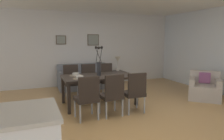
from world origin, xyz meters
TOP-DOWN VIEW (x-y plane):
  - ground_plane at (0.00, 0.00)m, footprint 9.00×9.00m
  - back_wall_panel at (0.00, 3.25)m, footprint 9.00×0.10m
  - side_window_wall at (3.65, 0.40)m, footprint 0.10×6.30m
  - dining_table at (-0.09, 0.77)m, footprint 1.80×0.98m
  - dining_chair_near_left at (-0.63, -0.14)m, footprint 0.47×0.47m
  - dining_chair_near_right at (-0.60, 1.69)m, footprint 0.45×0.45m
  - dining_chair_far_left at (-0.08, -0.13)m, footprint 0.46×0.46m
  - dining_chair_far_right at (-0.08, 1.67)m, footprint 0.45×0.45m
  - dining_chair_mid_left at (0.46, -0.12)m, footprint 0.46×0.46m
  - dining_chair_mid_right at (0.43, 1.64)m, footprint 0.46×0.46m
  - centerpiece_vase at (-0.08, 0.77)m, footprint 0.21×0.23m
  - placemat_near_left at (-0.63, 0.55)m, footprint 0.32×0.32m
  - bowl_near_left at (-0.63, 0.55)m, footprint 0.17×0.17m
  - placemat_near_right at (-0.63, 0.99)m, footprint 0.32×0.32m
  - bowl_near_right at (-0.63, 0.99)m, footprint 0.17×0.17m
  - sofa at (0.00, 2.69)m, footprint 1.71×0.84m
  - side_table at (1.24, 2.66)m, footprint 0.36×0.36m
  - table_lamp at (1.24, 2.66)m, footprint 0.22×0.22m
  - armchair at (2.79, 0.16)m, footprint 1.13×1.13m
  - framed_picture_left at (-0.66, 3.18)m, footprint 0.34×0.03m
  - framed_picture_center at (0.49, 3.18)m, footprint 0.42×0.03m

SIDE VIEW (x-z plane):
  - ground_plane at x=0.00m, z-range 0.00..0.00m
  - side_table at x=1.24m, z-range 0.00..0.52m
  - sofa at x=0.00m, z-range -0.12..0.68m
  - armchair at x=2.79m, z-range -0.09..0.66m
  - dining_chair_near_left at x=-0.63m, z-range 0.05..0.97m
  - dining_chair_near_right at x=-0.60m, z-range 0.05..0.97m
  - dining_chair_far_left at x=-0.08m, z-range 0.05..0.97m
  - dining_chair_far_right at x=-0.08m, z-range 0.05..0.97m
  - dining_chair_mid_left at x=0.46m, z-range 0.05..0.97m
  - dining_chair_mid_right at x=0.43m, z-range 0.05..0.97m
  - dining_table at x=-0.09m, z-range 0.30..1.04m
  - placemat_near_left at x=-0.63m, z-range 0.74..0.75m
  - placemat_near_right at x=-0.63m, z-range 0.74..0.75m
  - bowl_near_left at x=-0.63m, z-range 0.75..0.81m
  - bowl_near_right at x=-0.63m, z-range 0.75..0.81m
  - table_lamp at x=1.24m, z-range 0.64..1.15m
  - centerpiece_vase at x=-0.08m, z-range 0.66..1.39m
  - back_wall_panel at x=0.00m, z-range 0.00..2.60m
  - side_window_wall at x=3.65m, z-range 0.00..2.60m
  - framed_picture_center at x=0.49m, z-range 1.42..1.82m
  - framed_picture_left at x=-0.66m, z-range 1.47..1.77m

